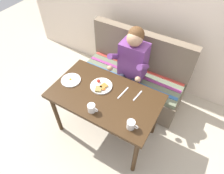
{
  "coord_description": "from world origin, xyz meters",
  "views": [
    {
      "loc": [
        0.78,
        -1.17,
        2.39
      ],
      "look_at": [
        0.0,
        0.15,
        0.72
      ],
      "focal_mm": 32.1,
      "sensor_mm": 36.0,
      "label": 1
    }
  ],
  "objects_px": {
    "table": "(105,100)",
    "coffee_mug_second": "(92,108)",
    "plate_eggs": "(71,80)",
    "coffee_mug": "(131,125)",
    "plate_breakfast": "(101,86)",
    "couch": "(133,78)",
    "knife": "(123,93)",
    "fork": "(138,96)",
    "person": "(131,64)"
  },
  "relations": [
    {
      "from": "table",
      "to": "coffee_mug_second",
      "type": "relative_size",
      "value": 10.17
    },
    {
      "from": "plate_eggs",
      "to": "coffee_mug",
      "type": "height_order",
      "value": "coffee_mug"
    },
    {
      "from": "plate_breakfast",
      "to": "coffee_mug_second",
      "type": "relative_size",
      "value": 2.11
    },
    {
      "from": "coffee_mug_second",
      "to": "plate_breakfast",
      "type": "bearing_deg",
      "value": 106.62
    },
    {
      "from": "couch",
      "to": "knife",
      "type": "xyz_separation_m",
      "value": [
        0.15,
        -0.64,
        0.4
      ]
    },
    {
      "from": "table",
      "to": "fork",
      "type": "relative_size",
      "value": 7.06
    },
    {
      "from": "person",
      "to": "plate_breakfast",
      "type": "distance_m",
      "value": 0.52
    },
    {
      "from": "couch",
      "to": "person",
      "type": "relative_size",
      "value": 1.19
    },
    {
      "from": "fork",
      "to": "knife",
      "type": "distance_m",
      "value": 0.16
    },
    {
      "from": "couch",
      "to": "coffee_mug",
      "type": "height_order",
      "value": "couch"
    },
    {
      "from": "person",
      "to": "knife",
      "type": "distance_m",
      "value": 0.48
    },
    {
      "from": "coffee_mug",
      "to": "fork",
      "type": "bearing_deg",
      "value": 106.24
    },
    {
      "from": "plate_breakfast",
      "to": "fork",
      "type": "relative_size",
      "value": 1.46
    },
    {
      "from": "coffee_mug_second",
      "to": "fork",
      "type": "xyz_separation_m",
      "value": [
        0.31,
        0.41,
        -0.04
      ]
    },
    {
      "from": "table",
      "to": "coffee_mug",
      "type": "bearing_deg",
      "value": -27.18
    },
    {
      "from": "table",
      "to": "couch",
      "type": "xyz_separation_m",
      "value": [
        0.0,
        0.76,
        -0.32
      ]
    },
    {
      "from": "person",
      "to": "knife",
      "type": "xyz_separation_m",
      "value": [
        0.14,
        -0.46,
        -0.01
      ]
    },
    {
      "from": "fork",
      "to": "couch",
      "type": "bearing_deg",
      "value": 124.35
    },
    {
      "from": "couch",
      "to": "fork",
      "type": "bearing_deg",
      "value": -62.48
    },
    {
      "from": "couch",
      "to": "coffee_mug",
      "type": "bearing_deg",
      "value": -66.73
    },
    {
      "from": "plate_breakfast",
      "to": "coffee_mug",
      "type": "distance_m",
      "value": 0.6
    },
    {
      "from": "couch",
      "to": "table",
      "type": "bearing_deg",
      "value": -90.0
    },
    {
      "from": "plate_eggs",
      "to": "knife",
      "type": "relative_size",
      "value": 1.13
    },
    {
      "from": "coffee_mug",
      "to": "plate_eggs",
      "type": "bearing_deg",
      "value": 166.83
    },
    {
      "from": "table",
      "to": "fork",
      "type": "bearing_deg",
      "value": 28.99
    },
    {
      "from": "knife",
      "to": "plate_breakfast",
      "type": "bearing_deg",
      "value": -163.53
    },
    {
      "from": "person",
      "to": "knife",
      "type": "bearing_deg",
      "value": -73.1
    },
    {
      "from": "knife",
      "to": "coffee_mug_second",
      "type": "bearing_deg",
      "value": -106.44
    },
    {
      "from": "coffee_mug",
      "to": "knife",
      "type": "distance_m",
      "value": 0.44
    },
    {
      "from": "couch",
      "to": "person",
      "type": "xyz_separation_m",
      "value": [
        0.01,
        -0.17,
        0.41
      ]
    },
    {
      "from": "coffee_mug_second",
      "to": "person",
      "type": "bearing_deg",
      "value": 88.84
    },
    {
      "from": "plate_breakfast",
      "to": "person",
      "type": "bearing_deg",
      "value": 77.32
    },
    {
      "from": "plate_eggs",
      "to": "coffee_mug_second",
      "type": "relative_size",
      "value": 1.91
    },
    {
      "from": "couch",
      "to": "plate_breakfast",
      "type": "relative_size",
      "value": 5.79
    },
    {
      "from": "person",
      "to": "coffee_mug",
      "type": "distance_m",
      "value": 0.9
    },
    {
      "from": "person",
      "to": "coffee_mug",
      "type": "height_order",
      "value": "person"
    },
    {
      "from": "person",
      "to": "plate_breakfast",
      "type": "relative_size",
      "value": 4.87
    },
    {
      "from": "coffee_mug_second",
      "to": "knife",
      "type": "bearing_deg",
      "value": 66.95
    },
    {
      "from": "plate_eggs",
      "to": "coffee_mug_second",
      "type": "distance_m",
      "value": 0.51
    },
    {
      "from": "couch",
      "to": "plate_breakfast",
      "type": "height_order",
      "value": "couch"
    },
    {
      "from": "fork",
      "to": "knife",
      "type": "xyz_separation_m",
      "value": [
        -0.16,
        -0.04,
        0.0
      ]
    },
    {
      "from": "couch",
      "to": "coffee_mug_second",
      "type": "bearing_deg",
      "value": -90.21
    },
    {
      "from": "fork",
      "to": "coffee_mug",
      "type": "bearing_deg",
      "value": -66.93
    },
    {
      "from": "table",
      "to": "person",
      "type": "distance_m",
      "value": 0.6
    },
    {
      "from": "plate_eggs",
      "to": "coffee_mug_second",
      "type": "bearing_deg",
      "value": -27.14
    },
    {
      "from": "person",
      "to": "coffee_mug",
      "type": "relative_size",
      "value": 10.27
    },
    {
      "from": "couch",
      "to": "plate_eggs",
      "type": "xyz_separation_m",
      "value": [
        -0.46,
        -0.78,
        0.41
      ]
    },
    {
      "from": "person",
      "to": "coffee_mug_second",
      "type": "height_order",
      "value": "person"
    },
    {
      "from": "table",
      "to": "plate_eggs",
      "type": "height_order",
      "value": "plate_eggs"
    },
    {
      "from": "coffee_mug_second",
      "to": "fork",
      "type": "height_order",
      "value": "coffee_mug_second"
    }
  ]
}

